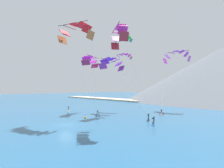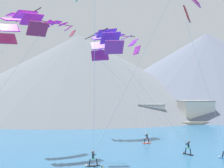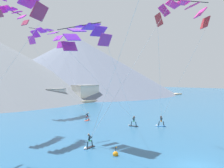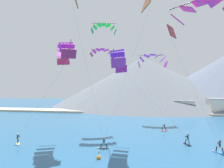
# 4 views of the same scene
# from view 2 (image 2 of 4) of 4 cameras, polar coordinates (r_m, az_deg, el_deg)

# --- Properties ---
(kitesurfer_near_lead) EXTENTS (1.78, 0.73, 1.66)m
(kitesurfer_near_lead) POSITION_cam_2_polar(r_m,az_deg,el_deg) (33.59, -3.84, -14.02)
(kitesurfer_near_lead) COLOR black
(kitesurfer_near_lead) RESTS_ON ground
(kitesurfer_near_trail) EXTENTS (1.06, 1.76, 1.80)m
(kitesurfer_near_trail) POSITION_cam_2_polar(r_m,az_deg,el_deg) (41.02, 13.54, -11.63)
(kitesurfer_near_trail) COLOR black
(kitesurfer_near_trail) RESTS_ON ground
(kitesurfer_far_right) EXTENTS (1.75, 1.08, 1.62)m
(kitesurfer_far_right) POSITION_cam_2_polar(r_m,az_deg,el_deg) (49.08, 6.58, -10.20)
(kitesurfer_far_right) COLOR #E54C33
(kitesurfer_far_right) RESTS_ON ground
(parafoil_kite_near_trail) EXTENTS (12.55, 8.15, 13.60)m
(parafoil_kite_near_trail) POSITION_cam_2_polar(r_m,az_deg,el_deg) (36.98, -1.34, 7.72)
(parafoil_kite_near_trail) COLOR #9B2D93
(parafoil_kite_far_left) EXTENTS (9.13, 8.37, 15.34)m
(parafoil_kite_far_left) POSITION_cam_2_polar(r_m,az_deg,el_deg) (37.18, -16.52, 10.51)
(parafoil_kite_far_left) COLOR #9F244E
(parafoil_kite_far_right) EXTENTS (8.53, 14.18, 17.97)m
(parafoil_kite_far_right) POSITION_cam_2_polar(r_m,az_deg,el_deg) (61.01, 1.25, 7.73)
(parafoil_kite_far_right) COLOR #C531C1
(parafoil_kite_distant_high_outer) EXTENTS (5.59, 3.72, 2.00)m
(parafoil_kite_distant_high_outer) POSITION_cam_2_polar(r_m,az_deg,el_deg) (47.52, -9.98, 10.35)
(parafoil_kite_distant_high_outer) COLOR #B43958
(shoreline_strip) EXTENTS (180.00, 10.00, 0.70)m
(shoreline_strip) POSITION_cam_2_polar(r_m,az_deg,el_deg) (78.57, -4.72, -7.18)
(shoreline_strip) COLOR #BCAD8E
(shoreline_strip) RESTS_ON ground
(shore_building_harbour_front) EXTENTS (8.56, 6.41, 5.95)m
(shore_building_harbour_front) POSITION_cam_2_polar(r_m,az_deg,el_deg) (87.63, 15.03, -4.85)
(shore_building_harbour_front) COLOR silver
(shore_building_harbour_front) RESTS_ON ground
(shore_building_promenade_mid) EXTENTS (7.51, 6.21, 4.23)m
(shore_building_promenade_mid) POSITION_cam_2_polar(r_m,az_deg,el_deg) (83.17, -15.49, -5.60)
(shore_building_promenade_mid) COLOR #A89E8E
(shore_building_promenade_mid) RESTS_ON ground
(shore_building_quay_east) EXTENTS (7.46, 7.03, 5.00)m
(shore_building_quay_east) POSITION_cam_2_polar(r_m,az_deg,el_deg) (84.56, 6.57, -5.34)
(shore_building_quay_east) COLOR silver
(shore_building_quay_east) RESTS_ON ground
(mountain_peak_west_ridge) EXTENTS (116.65, 116.65, 33.94)m
(mountain_peak_west_ridge) POSITION_cam_2_polar(r_m,az_deg,el_deg) (139.62, 16.96, 1.99)
(mountain_peak_west_ridge) COLOR slate
(mountain_peak_west_ridge) RESTS_ON ground
(mountain_peak_central_summit) EXTENTS (112.69, 112.69, 31.13)m
(mountain_peak_central_summit) POSITION_cam_2_polar(r_m,az_deg,el_deg) (124.03, -6.19, 1.76)
(mountain_peak_central_summit) COLOR slate
(mountain_peak_central_summit) RESTS_ON ground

